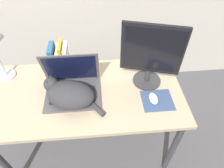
{
  "coord_description": "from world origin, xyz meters",
  "views": [
    {
      "loc": [
        0.1,
        -0.57,
        1.74
      ],
      "look_at": [
        0.18,
        0.29,
        0.81
      ],
      "focal_mm": 32.0,
      "sensor_mm": 36.0,
      "label": 1
    }
  ],
  "objects": [
    {
      "name": "cat",
      "position": [
        -0.09,
        0.26,
        0.79
      ],
      "size": [
        0.39,
        0.3,
        0.15
      ],
      "color": "#333338",
      "rests_on": "desk"
    },
    {
      "name": "webcam",
      "position": [
        0.02,
        0.57,
        0.76
      ],
      "size": [
        0.04,
        0.04,
        0.07
      ],
      "color": "#232328",
      "rests_on": "desk"
    },
    {
      "name": "mousepad",
      "position": [
        0.47,
        0.22,
        0.72
      ],
      "size": [
        0.2,
        0.18,
        0.0
      ],
      "color": "#384C75",
      "rests_on": "desk"
    },
    {
      "name": "book_row",
      "position": [
        -0.17,
        0.55,
        0.83
      ],
      "size": [
        0.12,
        0.16,
        0.25
      ],
      "color": "#285B93",
      "rests_on": "desk"
    },
    {
      "name": "computer_mouse",
      "position": [
        0.44,
        0.22,
        0.73
      ],
      "size": [
        0.06,
        0.1,
        0.03
      ],
      "color": "silver",
      "rests_on": "mousepad"
    },
    {
      "name": "laptop",
      "position": [
        -0.08,
        0.34,
        0.77
      ],
      "size": [
        0.36,
        0.28,
        0.29
      ],
      "color": "#4C4C51",
      "rests_on": "desk"
    },
    {
      "name": "external_monitor",
      "position": [
        0.44,
        0.4,
        0.95
      ],
      "size": [
        0.38,
        0.2,
        0.45
      ],
      "color": "#333338",
      "rests_on": "desk"
    },
    {
      "name": "desk",
      "position": [
        0.0,
        0.33,
        0.64
      ],
      "size": [
        1.32,
        0.66,
        0.71
      ],
      "color": "tan",
      "rests_on": "ground_plane"
    }
  ]
}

